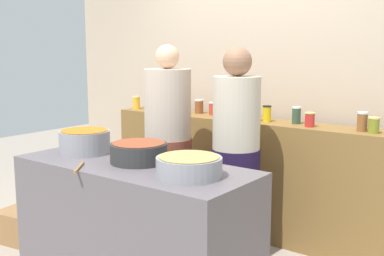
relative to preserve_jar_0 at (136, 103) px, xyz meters
The scene contains 24 objects.
storefront_wall 1.38m from the preserve_jar_0, 17.17° to the left, with size 4.80×0.12×3.00m, color #BBA58D.
display_shelf 1.39m from the preserve_jar_0, ahead, with size 2.70×0.36×1.03m, color brown.
prep_table 1.97m from the preserve_jar_0, 47.16° to the right, with size 1.70×0.70×0.89m, color #5F575D.
preserve_jar_0 is the anchor object (origin of this frame).
preserve_jar_1 0.34m from the preserve_jar_0, ahead, with size 0.07×0.07×0.11m.
preserve_jar_2 0.49m from the preserve_jar_0, ahead, with size 0.08×0.08×0.12m.
preserve_jar_3 0.60m from the preserve_jar_0, ahead, with size 0.07×0.07×0.12m.
preserve_jar_4 0.74m from the preserve_jar_0, ahead, with size 0.09×0.09×0.14m.
preserve_jar_5 0.91m from the preserve_jar_0, ahead, with size 0.07×0.07×0.12m.
preserve_jar_6 1.09m from the preserve_jar_0, ahead, with size 0.07×0.07×0.14m.
preserve_jar_7 1.27m from the preserve_jar_0, ahead, with size 0.08×0.08×0.13m.
preserve_jar_8 1.41m from the preserve_jar_0, ahead, with size 0.08×0.08×0.13m.
preserve_jar_9 1.52m from the preserve_jar_0, ahead, with size 0.08×0.08×0.14m.
preserve_jar_10 1.77m from the preserve_jar_0, ahead, with size 0.08×0.08×0.14m.
preserve_jar_11 1.92m from the preserve_jar_0, ahead, with size 0.08×0.08×0.12m.
preserve_jar_12 2.32m from the preserve_jar_0, ahead, with size 0.08×0.08×0.15m.
preserve_jar_13 2.42m from the preserve_jar_0, ahead, with size 0.08×0.08×0.12m.
cooking_pot_left 1.53m from the preserve_jar_0, 60.94° to the right, with size 0.37×0.37×0.17m.
cooking_pot_center 1.82m from the preserve_jar_0, 46.09° to the right, with size 0.39×0.39×0.14m.
cooking_pot_right 2.25m from the preserve_jar_0, 38.51° to the right, with size 0.40×0.40×0.13m.
wooden_spoon 1.99m from the preserve_jar_0, 57.25° to the right, with size 0.02×0.02×0.26m, color #9E703D.
cook_with_tongs 1.20m from the preserve_jar_0, 33.63° to the right, with size 0.40×0.40×1.69m.
cook_in_cap 1.69m from the preserve_jar_0, 19.45° to the right, with size 0.38×0.38×1.67m.
bread_crate 1.65m from the preserve_jar_0, 94.62° to the right, with size 0.39×0.33×0.27m, color olive.
Camera 1 is at (2.18, -2.55, 1.65)m, focal length 44.71 mm.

